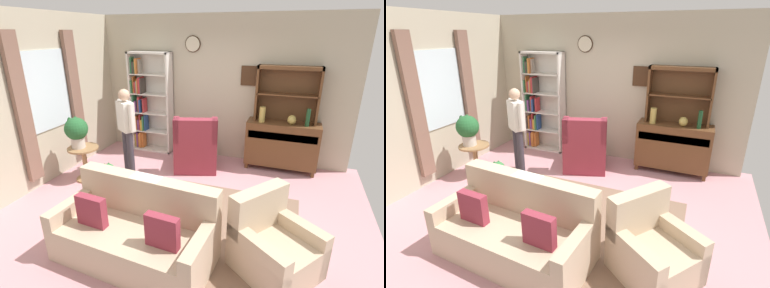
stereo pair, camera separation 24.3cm
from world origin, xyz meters
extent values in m
cube|color=#C68C93|center=(0.00, 0.00, -0.01)|extent=(5.40, 4.60, 0.02)
cube|color=#BCB299|center=(0.00, 2.13, 1.40)|extent=(5.00, 0.06, 2.80)
cylinder|color=beige|center=(-0.56, 2.08, 2.25)|extent=(0.28, 0.03, 0.28)
torus|color=#382314|center=(-0.56, 2.08, 2.25)|extent=(0.31, 0.02, 0.31)
cube|color=#422816|center=(0.55, 2.08, 1.70)|extent=(0.28, 0.03, 0.36)
cube|color=#BCB299|center=(-2.53, 0.00, 1.40)|extent=(0.06, 4.20, 2.80)
cube|color=silver|center=(-2.49, 0.26, 1.55)|extent=(0.02, 0.90, 1.30)
cube|color=#7F5B4C|center=(-2.44, -0.32, 1.35)|extent=(0.08, 0.24, 2.30)
cube|color=#7F5B4C|center=(-2.44, 0.84, 1.35)|extent=(0.08, 0.24, 2.30)
cube|color=#846651|center=(0.20, -0.30, 0.00)|extent=(2.95, 2.13, 0.01)
cube|color=silver|center=(-1.86, 1.93, 1.05)|extent=(0.04, 0.30, 2.10)
cube|color=silver|center=(-1.00, 1.93, 1.05)|extent=(0.04, 0.30, 2.10)
cube|color=silver|center=(-1.43, 1.93, 2.08)|extent=(0.90, 0.30, 0.04)
cube|color=silver|center=(-1.43, 1.93, 0.02)|extent=(0.90, 0.30, 0.04)
cube|color=silver|center=(-1.43, 2.07, 1.05)|extent=(0.90, 0.01, 2.10)
cube|color=silver|center=(-1.43, 1.93, 0.44)|extent=(0.86, 0.30, 0.02)
cube|color=gold|center=(-1.83, 1.91, 0.20)|extent=(0.03, 0.14, 0.29)
cube|color=#723F7F|center=(-1.79, 1.91, 0.22)|extent=(0.04, 0.16, 0.33)
cube|color=#CC7233|center=(-1.74, 1.91, 0.20)|extent=(0.04, 0.15, 0.30)
cube|color=#CC7233|center=(-1.70, 1.91, 0.22)|extent=(0.04, 0.22, 0.34)
cube|color=#CC7233|center=(-1.65, 1.91, 0.22)|extent=(0.04, 0.15, 0.33)
cube|color=silver|center=(-1.43, 1.93, 0.85)|extent=(0.86, 0.30, 0.02)
cube|color=#3F3833|center=(-1.83, 1.91, 0.59)|extent=(0.04, 0.20, 0.27)
cube|color=#CC7233|center=(-1.78, 1.91, 0.61)|extent=(0.03, 0.18, 0.30)
cube|color=#723F7F|center=(-1.74, 1.91, 0.57)|extent=(0.04, 0.15, 0.22)
cube|color=#B22D33|center=(-1.70, 1.91, 0.63)|extent=(0.02, 0.16, 0.35)
cube|color=gold|center=(-1.65, 1.91, 0.57)|extent=(0.04, 0.20, 0.23)
cube|color=#337247|center=(-1.61, 1.91, 0.61)|extent=(0.03, 0.22, 0.32)
cube|color=#284C8C|center=(-1.57, 1.91, 0.62)|extent=(0.02, 0.18, 0.34)
cube|color=silver|center=(-1.43, 1.93, 1.25)|extent=(0.86, 0.30, 0.02)
cube|color=#337247|center=(-1.83, 1.91, 1.03)|extent=(0.04, 0.16, 0.35)
cube|color=#723F7F|center=(-1.78, 1.91, 0.98)|extent=(0.04, 0.19, 0.24)
cube|color=#337247|center=(-1.74, 1.91, 1.01)|extent=(0.02, 0.10, 0.30)
cube|color=#B22D33|center=(-1.70, 1.91, 1.02)|extent=(0.04, 0.16, 0.32)
cube|color=#284C8C|center=(-1.66, 1.91, 0.99)|extent=(0.03, 0.23, 0.27)
cube|color=#3F3833|center=(-1.62, 1.91, 0.99)|extent=(0.03, 0.11, 0.26)
cube|color=#B22D33|center=(-1.58, 1.91, 1.01)|extent=(0.03, 0.18, 0.30)
cube|color=silver|center=(-1.43, 1.93, 1.66)|extent=(0.86, 0.30, 0.02)
cube|color=#337247|center=(-1.83, 1.91, 1.39)|extent=(0.03, 0.22, 0.26)
cube|color=#CC7233|center=(-1.80, 1.91, 1.43)|extent=(0.02, 0.14, 0.34)
cube|color=#B22D33|center=(-1.76, 1.91, 1.37)|extent=(0.03, 0.16, 0.22)
cube|color=gray|center=(-1.72, 1.91, 1.39)|extent=(0.03, 0.17, 0.25)
cube|color=#CC7233|center=(-1.68, 1.91, 1.41)|extent=(0.02, 0.23, 0.29)
cube|color=#B22D33|center=(-1.64, 1.91, 1.43)|extent=(0.04, 0.23, 0.33)
cube|color=#3F3833|center=(-1.61, 1.91, 1.42)|extent=(0.02, 0.24, 0.31)
cube|color=#337247|center=(-1.83, 1.91, 1.83)|extent=(0.04, 0.13, 0.32)
cube|color=#3F3833|center=(-1.78, 1.91, 1.78)|extent=(0.04, 0.16, 0.23)
cube|color=#337247|center=(-1.73, 1.91, 1.78)|extent=(0.03, 0.16, 0.23)
cube|color=#CC7233|center=(-1.69, 1.91, 1.82)|extent=(0.04, 0.23, 0.30)
cube|color=gray|center=(-1.66, 1.91, 1.81)|extent=(0.04, 0.10, 0.28)
cube|color=brown|center=(1.29, 1.86, 0.51)|extent=(1.30, 0.45, 0.82)
cube|color=brown|center=(0.69, 1.69, 0.05)|extent=(0.06, 0.06, 0.10)
cube|color=brown|center=(1.89, 1.69, 0.05)|extent=(0.06, 0.06, 0.10)
cube|color=brown|center=(0.69, 2.04, 0.05)|extent=(0.06, 0.06, 0.10)
cube|color=brown|center=(1.89, 2.04, 0.05)|extent=(0.06, 0.06, 0.10)
cube|color=#492C18|center=(1.29, 1.64, 0.71)|extent=(1.20, 0.01, 0.14)
cube|color=brown|center=(0.76, 1.94, 1.42)|extent=(0.04, 0.26, 1.00)
cube|color=brown|center=(1.82, 1.94, 1.42)|extent=(0.04, 0.26, 1.00)
cube|color=brown|center=(1.29, 1.94, 1.89)|extent=(1.10, 0.26, 0.06)
cube|color=brown|center=(1.29, 1.94, 1.42)|extent=(1.06, 0.26, 0.02)
cube|color=brown|center=(1.29, 2.06, 1.42)|extent=(1.10, 0.01, 1.00)
cylinder|color=tan|center=(0.90, 1.78, 1.06)|extent=(0.11, 0.11, 0.28)
ellipsoid|color=tan|center=(1.42, 1.79, 1.01)|extent=(0.15, 0.15, 0.17)
cylinder|color=#194223|center=(1.68, 1.77, 1.08)|extent=(0.07, 0.07, 0.31)
cube|color=#C6AD8E|center=(-0.10, -1.20, 0.21)|extent=(1.86, 0.97, 0.42)
cube|color=#C6AD8E|center=(-0.08, -0.87, 0.66)|extent=(1.81, 0.33, 0.48)
cube|color=#C6AD8E|center=(-0.93, -1.14, 0.30)|extent=(0.20, 0.86, 0.60)
cube|color=#C6AD8E|center=(0.72, -1.25, 0.30)|extent=(0.20, 0.86, 0.60)
cube|color=maroon|center=(-0.56, -1.28, 0.60)|extent=(0.37, 0.12, 0.36)
cube|color=maroon|center=(0.34, -1.35, 0.60)|extent=(0.37, 0.12, 0.36)
cube|color=white|center=(-0.08, -0.87, 0.90)|extent=(0.37, 0.20, 0.00)
cube|color=#C6AD8E|center=(1.44, -0.85, 0.20)|extent=(1.07, 1.07, 0.40)
cube|color=#C6AD8E|center=(1.19, -0.67, 0.64)|extent=(0.59, 0.71, 0.48)
cube|color=#C6AD8E|center=(1.25, -1.09, 0.28)|extent=(0.71, 0.58, 0.55)
cube|color=#C6AD8E|center=(1.62, -0.60, 0.28)|extent=(0.71, 0.58, 0.55)
cube|color=maroon|center=(-0.25, 1.40, 0.21)|extent=(0.98, 0.99, 0.42)
cube|color=maroon|center=(-0.16, 1.11, 0.74)|extent=(0.80, 0.42, 0.63)
cube|color=maroon|center=(0.15, 1.25, 0.83)|extent=(0.18, 0.30, 0.44)
cube|color=maroon|center=(-0.50, 1.05, 0.83)|extent=(0.18, 0.30, 0.44)
cylinder|color=#997047|center=(-1.92, 0.25, 0.59)|extent=(0.52, 0.52, 0.03)
cylinder|color=#997047|center=(-1.92, 0.25, 0.29)|extent=(0.08, 0.08, 0.58)
cylinder|color=#997047|center=(-1.92, 0.25, 0.01)|extent=(0.36, 0.36, 0.03)
cylinder|color=beige|center=(-1.98, 0.23, 0.70)|extent=(0.23, 0.23, 0.18)
sphere|color=#235B2D|center=(-1.98, 0.23, 0.95)|extent=(0.38, 0.38, 0.38)
ellipsoid|color=#235B2D|center=(-2.11, 0.25, 0.99)|extent=(0.11, 0.07, 0.27)
ellipsoid|color=#235B2D|center=(-2.06, 0.33, 0.99)|extent=(0.11, 0.07, 0.27)
cylinder|color=gray|center=(-1.47, 0.29, 0.06)|extent=(0.14, 0.14, 0.12)
sphere|color=#387F42|center=(-1.47, 0.29, 0.22)|extent=(0.25, 0.25, 0.25)
ellipsoid|color=#387F42|center=(-1.51, 0.37, 0.25)|extent=(0.07, 0.04, 0.17)
ellipsoid|color=#387F42|center=(-1.56, 0.31, 0.25)|extent=(0.07, 0.04, 0.17)
cylinder|color=#38333D|center=(-1.41, 0.81, 0.41)|extent=(0.17, 0.17, 0.82)
cylinder|color=#38333D|center=(-1.26, 0.71, 0.41)|extent=(0.17, 0.17, 0.82)
cube|color=silver|center=(-1.34, 0.76, 1.08)|extent=(0.39, 0.36, 0.52)
sphere|color=tan|center=(-1.34, 0.76, 1.46)|extent=(0.28, 0.28, 0.20)
cylinder|color=silver|center=(-1.52, 0.89, 1.11)|extent=(0.11, 0.11, 0.48)
cylinder|color=silver|center=(-1.16, 0.64, 1.11)|extent=(0.11, 0.11, 0.48)
camera|label=1|loc=(1.43, -3.53, 2.47)|focal=27.43mm
camera|label=2|loc=(1.66, -3.44, 2.47)|focal=27.43mm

